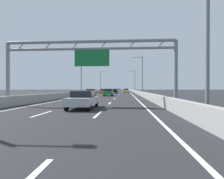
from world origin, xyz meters
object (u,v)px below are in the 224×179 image
streetlamp_left_mid (82,73)px  streetlamp_right_far (134,80)px  black_car (115,91)px  orange_car (103,91)px  white_car (119,90)px  streetlamp_right_mid (141,73)px  silver_car (83,99)px  streetlamp_left_far (101,80)px  red_car (91,93)px  streetlamp_right_near (203,15)px  sign_gantry (89,55)px  yellow_car (126,91)px  green_car (108,92)px

streetlamp_left_mid → streetlamp_right_far: same height
black_car → orange_car: black_car is taller
white_car → streetlamp_right_mid: bearing=-82.2°
silver_car → black_car: 45.51m
streetlamp_left_mid → white_car: 54.85m
streetlamp_left_mid → streetlamp_left_far: same height
streetlamp_left_mid → red_car: streetlamp_left_mid is taller
streetlamp_left_far → black_car: streetlamp_left_far is taller
streetlamp_right_near → black_car: streetlamp_right_near is taller
sign_gantry → streetlamp_left_mid: (-7.50, 29.11, 0.53)m
streetlamp_left_far → black_car: (7.51, -23.95, -4.65)m
streetlamp_right_far → yellow_car: (-3.71, -15.02, -4.63)m
streetlamp_left_mid → streetlamp_right_mid: size_ratio=1.00×
sign_gantry → green_car: (-0.18, 22.31, -4.07)m
red_car → orange_car: (-0.05, 21.74, -0.03)m
black_car → yellow_car: 9.67m
streetlamp_right_near → orange_car: 51.02m
streetlamp_left_far → yellow_car: bearing=-53.2°
streetlamp_right_far → streetlamp_left_mid: bearing=-111.8°
streetlamp_left_far → yellow_car: streetlamp_left_far is taller
white_car → yellow_car: yellow_car is taller
streetlamp_right_mid → black_car: streetlamp_right_mid is taller
streetlamp_right_near → silver_car: (-7.39, 5.28, -4.66)m
red_car → streetlamp_left_mid: bearing=112.7°
streetlamp_right_near → yellow_car: streetlamp_right_near is taller
streetlamp_right_mid → streetlamp_left_far: size_ratio=1.00×
red_car → orange_car: bearing=90.1°
streetlamp_left_mid → black_car: (7.51, 13.42, -4.65)m
yellow_car → black_car: bearing=-112.6°
streetlamp_right_mid → orange_car: size_ratio=2.17×
yellow_car → streetlamp_left_far: bearing=126.8°
red_car → orange_car: 21.74m
sign_gantry → green_car: 22.68m
white_car → streetlamp_right_far: bearing=-66.0°
streetlamp_right_far → orange_car: (-11.00, -25.14, -4.66)m
white_car → black_car: (0.04, -40.72, 0.01)m
streetlamp_right_far → black_car: 25.50m
streetlamp_left_mid → orange_car: bearing=72.2°
streetlamp_right_far → yellow_car: size_ratio=2.23×
sign_gantry → silver_car: sign_gantry is taller
streetlamp_right_mid → orange_car: bearing=132.0°
silver_car → red_car: bearing=99.0°
streetlamp_left_mid → yellow_car: streetlamp_left_mid is taller
streetlamp_right_mid → yellow_car: bearing=99.4°
silver_car → sign_gantry: bearing=90.8°
streetlamp_left_mid → streetlamp_right_near: bearing=-68.2°
streetlamp_right_mid → white_car: bearing=97.8°
streetlamp_left_far → red_car: (3.98, -46.88, -4.63)m
sign_gantry → black_car: 42.73m
sign_gantry → red_car: (-3.52, 19.60, -4.10)m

